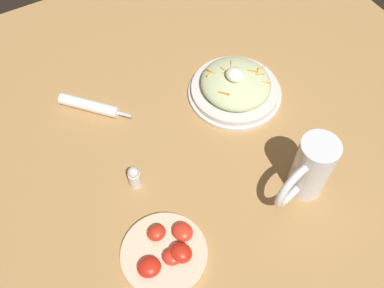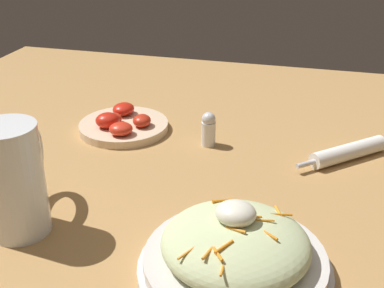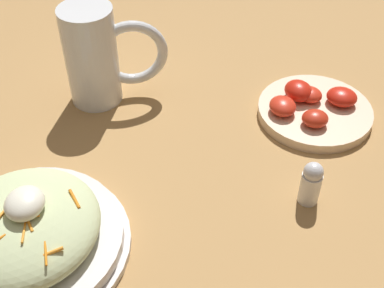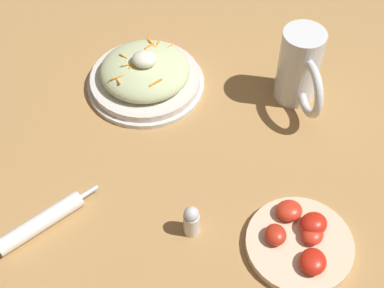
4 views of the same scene
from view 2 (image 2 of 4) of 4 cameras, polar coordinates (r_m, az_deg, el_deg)
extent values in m
plane|color=#B2844C|center=(0.77, -0.89, -6.25)|extent=(1.43, 1.43, 0.00)
cylinder|color=silver|center=(0.63, 4.87, -13.95)|extent=(0.24, 0.24, 0.01)
cylinder|color=silver|center=(0.62, 4.92, -13.04)|extent=(0.22, 0.22, 0.02)
ellipsoid|color=beige|center=(0.61, 5.00, -11.29)|extent=(0.18, 0.17, 0.06)
cylinder|color=orange|center=(0.55, 2.98, -12.47)|extent=(0.02, 0.02, 0.00)
cylinder|color=orange|center=(0.60, 8.03, -8.62)|extent=(0.03, 0.01, 0.00)
cylinder|color=orange|center=(0.64, 3.49, -6.50)|extent=(0.02, 0.02, 0.01)
cylinder|color=orange|center=(0.56, 3.68, -11.68)|extent=(0.02, 0.02, 0.01)
cylinder|color=orange|center=(0.60, 6.07, -8.31)|extent=(0.00, 0.02, 0.01)
cylinder|color=orange|center=(0.63, 10.15, -7.95)|extent=(0.03, 0.01, 0.01)
cylinder|color=orange|center=(0.64, 9.89, -7.64)|extent=(0.01, 0.02, 0.01)
cylinder|color=orange|center=(0.58, 8.98, -10.30)|extent=(0.02, 0.02, 0.00)
cylinder|color=orange|center=(0.54, 3.55, -13.99)|extent=(0.00, 0.03, 0.01)
cylinder|color=orange|center=(0.60, 6.68, -8.39)|extent=(0.03, 0.02, 0.01)
cylinder|color=orange|center=(0.56, -0.64, -12.38)|extent=(0.02, 0.02, 0.01)
cylinder|color=orange|center=(0.58, 5.04, -9.76)|extent=(0.02, 0.01, 0.01)
cylinder|color=orange|center=(0.56, 1.83, -12.35)|extent=(0.01, 0.02, 0.00)
ellipsoid|color=white|center=(0.59, 5.04, -7.89)|extent=(0.05, 0.04, 0.03)
cylinder|color=white|center=(0.70, -19.75, -3.96)|extent=(0.08, 0.08, 0.16)
cylinder|color=#B76B14|center=(0.71, -19.49, -5.46)|extent=(0.07, 0.07, 0.11)
cylinder|color=white|center=(0.68, -20.26, -1.02)|extent=(0.07, 0.07, 0.01)
torus|color=white|center=(0.75, -18.27, -1.70)|extent=(0.04, 0.11, 0.11)
cylinder|color=white|center=(0.91, 17.47, -0.87)|extent=(0.13, 0.13, 0.03)
cylinder|color=silver|center=(0.85, 12.88, -2.25)|extent=(0.03, 0.03, 0.01)
cylinder|color=beige|center=(1.00, -7.81, 2.01)|extent=(0.18, 0.18, 0.02)
ellipsoid|color=red|center=(0.97, -9.65, 2.70)|extent=(0.06, 0.06, 0.03)
ellipsoid|color=red|center=(0.94, -8.14, 1.73)|extent=(0.05, 0.05, 0.02)
ellipsoid|color=red|center=(1.03, -7.85, 3.99)|extent=(0.05, 0.06, 0.02)
ellipsoid|color=red|center=(0.97, -5.76, 2.68)|extent=(0.04, 0.04, 0.02)
ellipsoid|color=red|center=(0.99, -9.08, 2.88)|extent=(0.05, 0.05, 0.02)
cylinder|color=white|center=(0.92, 1.89, 1.21)|extent=(0.03, 0.03, 0.05)
sphere|color=silver|center=(0.91, 1.91, 2.88)|extent=(0.03, 0.03, 0.03)
camera|label=1|loc=(1.22, -26.82, 45.16)|focal=40.27mm
camera|label=3|loc=(0.77, 41.92, 28.20)|focal=48.58mm
camera|label=4|loc=(1.35, 7.23, 43.10)|focal=51.63mm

